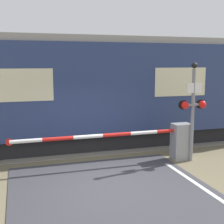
# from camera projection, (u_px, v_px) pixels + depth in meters

# --- Properties ---
(ground_plane) EXTENTS (80.00, 80.00, 0.00)m
(ground_plane) POSITION_uv_depth(u_px,v_px,m) (107.00, 185.00, 8.08)
(ground_plane) COLOR #6B6047
(track_bed) EXTENTS (36.00, 3.20, 0.13)m
(track_bed) POSITION_uv_depth(u_px,v_px,m) (78.00, 145.00, 11.91)
(track_bed) COLOR slate
(track_bed) RESTS_ON ground_plane
(train) EXTENTS (20.28, 2.77, 4.03)m
(train) POSITION_uv_depth(u_px,v_px,m) (20.00, 93.00, 10.99)
(train) COLOR black
(train) RESTS_ON ground_plane
(crossing_barrier) EXTENTS (5.71, 0.44, 1.18)m
(crossing_barrier) POSITION_uv_depth(u_px,v_px,m) (169.00, 140.00, 9.99)
(crossing_barrier) COLOR gray
(crossing_barrier) RESTS_ON ground_plane
(signal_post) EXTENTS (0.92, 0.26, 3.13)m
(signal_post) POSITION_uv_depth(u_px,v_px,m) (193.00, 106.00, 9.76)
(signal_post) COLOR gray
(signal_post) RESTS_ON ground_plane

